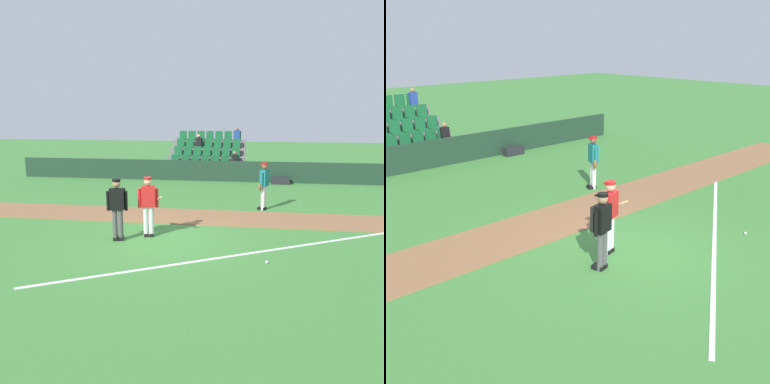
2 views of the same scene
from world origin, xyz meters
TOP-DOWN VIEW (x-y plane):
  - ground_plane at (0.00, 0.00)m, footprint 80.00×80.00m
  - infield_dirt_path at (0.00, 2.75)m, footprint 28.00×2.07m
  - foul_line_chalk at (3.00, -0.50)m, footprint 10.31×6.31m
  - dugout_fence at (0.00, 10.36)m, footprint 20.00×0.16m
  - stadium_bleachers at (0.01, 12.66)m, footprint 4.45×3.80m
  - batter_red_jersey at (-0.29, 0.32)m, footprint 0.74×0.72m
  - umpire_home_plate at (-1.06, -0.15)m, footprint 0.58×0.36m
  - runner_teal_jersey at (3.07, 4.19)m, footprint 0.43×0.62m
  - baseball at (3.06, -1.37)m, footprint 0.07×0.07m
  - equipment_bag at (4.03, 9.91)m, footprint 0.90×0.36m

SIDE VIEW (x-z plane):
  - ground_plane at x=0.00m, z-range 0.00..0.00m
  - foul_line_chalk at x=3.00m, z-range 0.00..0.01m
  - infield_dirt_path at x=0.00m, z-range 0.00..0.03m
  - baseball at x=3.06m, z-range 0.00..0.07m
  - equipment_bag at x=4.03m, z-range 0.00..0.36m
  - dugout_fence at x=0.00m, z-range 0.00..1.07m
  - stadium_bleachers at x=0.01m, z-range -0.61..2.09m
  - runner_teal_jersey at x=3.07m, z-range 0.08..1.84m
  - batter_red_jersey at x=-0.29m, z-range 0.09..1.85m
  - umpire_home_plate at x=-1.06m, z-range 0.12..1.88m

